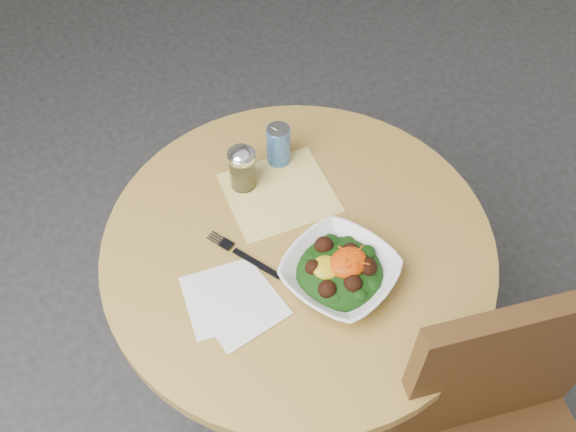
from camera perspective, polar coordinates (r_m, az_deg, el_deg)
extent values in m
plane|color=#2A2A2C|center=(2.12, 0.66, -13.94)|extent=(6.00, 6.00, 0.00)
cylinder|color=black|center=(2.11, 0.66, -13.78)|extent=(0.52, 0.52, 0.03)
cylinder|color=black|center=(1.80, 0.76, -9.50)|extent=(0.10, 0.10, 0.71)
cylinder|color=#BB9143|center=(1.48, 0.92, -2.75)|extent=(0.90, 0.90, 0.04)
cube|color=#492F14|center=(1.41, 18.49, -12.91)|extent=(0.41, 0.21, 0.51)
cube|color=#E9B30C|center=(1.55, -0.78, 2.06)|extent=(0.30, 0.28, 0.00)
cube|color=white|center=(1.39, -5.67, -7.27)|extent=(0.21, 0.21, 0.00)
cube|color=white|center=(1.38, -4.29, -7.92)|extent=(0.17, 0.17, 0.00)
imported|color=white|center=(1.39, 4.62, -5.07)|extent=(0.28, 0.28, 0.06)
ellipsoid|color=black|center=(1.39, 4.61, -5.11)|extent=(0.19, 0.19, 0.07)
ellipsoid|color=gold|center=(1.36, 3.39, -4.57)|extent=(0.06, 0.06, 0.02)
ellipsoid|color=#E14705|center=(1.36, 5.37, -4.13)|extent=(0.09, 0.07, 0.04)
cube|color=black|center=(1.42, -2.79, -4.25)|extent=(0.05, 0.13, 0.00)
cube|color=black|center=(1.46, -5.97, -2.25)|extent=(0.05, 0.07, 0.00)
cylinder|color=silver|center=(1.53, -4.07, 4.05)|extent=(0.06, 0.06, 0.10)
cylinder|color=#A5934D|center=(1.55, -4.02, 3.54)|extent=(0.05, 0.05, 0.05)
cylinder|color=silver|center=(1.49, -4.18, 5.38)|extent=(0.07, 0.07, 0.01)
ellipsoid|color=silver|center=(1.49, -4.19, 5.53)|extent=(0.06, 0.06, 0.03)
cylinder|color=navy|center=(1.58, -0.86, 6.31)|extent=(0.06, 0.06, 0.11)
cylinder|color=#B5B5BC|center=(1.54, -0.88, 7.73)|extent=(0.06, 0.06, 0.00)
cube|color=#B5B5BC|center=(1.54, -1.10, 7.90)|extent=(0.02, 0.02, 0.00)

